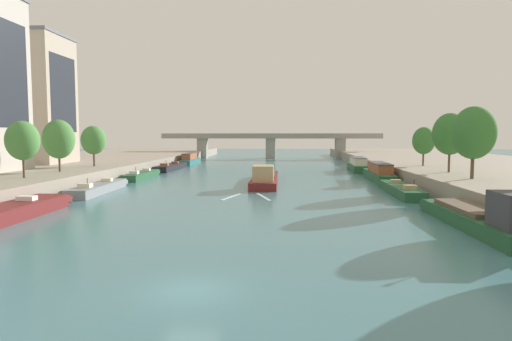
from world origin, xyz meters
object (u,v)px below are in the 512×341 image
object	(u,v)px
moored_boat_left_near	(99,188)
tree_right_end_of_row	(474,133)
tree_left_midway	(23,141)
tree_left_second	(59,139)
tree_right_third	(450,134)
barge_midriver	(265,178)
moored_boat_left_second	(142,175)
moored_boat_right_near	(481,217)
tree_left_nearest	(93,140)
moored_boat_left_end	(3,214)
tree_right_midway	(424,141)
bridge_far	(271,142)
moored_boat_right_second	(401,190)
moored_boat_left_midway	(190,159)
moored_boat_right_upstream	(357,165)
moored_boat_right_midway	(379,173)
moored_boat_left_upstream	(171,167)

from	to	relation	value
moored_boat_left_near	tree_right_end_of_row	size ratio (longest dim) A/B	1.81
tree_left_midway	tree_left_second	bearing A→B (deg)	91.74
tree_right_end_of_row	tree_right_third	bearing A→B (deg)	86.01
tree_left_second	barge_midriver	bearing A→B (deg)	13.16
barge_midriver	tree_right_third	xyz separation A→B (m)	(24.21, -3.94, 6.26)
moored_boat_left_second	moored_boat_right_near	xyz separation A→B (m)	(37.62, -36.55, 0.44)
moored_boat_left_second	tree_left_nearest	bearing A→B (deg)	-153.01
moored_boat_left_end	moored_boat_left_second	size ratio (longest dim) A/B	1.23
tree_right_end_of_row	tree_right_midway	bearing A→B (deg)	87.19
moored_boat_left_near	tree_right_third	xyz separation A→B (m)	(44.17, 6.32, 6.60)
moored_boat_left_near	moored_boat_left_second	distance (m)	17.29
moored_boat_left_end	bridge_far	bearing A→B (deg)	79.22
tree_left_second	moored_boat_left_second	bearing A→B (deg)	63.44
tree_left_second	moored_boat_left_near	bearing A→B (deg)	-29.48
moored_boat_right_near	moored_boat_right_second	xyz separation A→B (m)	(-0.71, 19.71, -0.41)
moored_boat_left_midway	tree_left_second	size ratio (longest dim) A/B	2.25
tree_left_nearest	tree_right_midway	size ratio (longest dim) A/B	1.03
moored_boat_right_near	moored_boat_right_upstream	size ratio (longest dim) A/B	1.14
moored_boat_right_midway	tree_left_midway	distance (m)	49.01
moored_boat_left_midway	moored_boat_right_upstream	world-z (taller)	moored_boat_right_upstream
tree_left_nearest	tree_right_third	world-z (taller)	tree_right_third
tree_left_nearest	tree_right_third	bearing A→B (deg)	-8.58
moored_boat_left_second	tree_left_midway	size ratio (longest dim) A/B	2.14
moored_boat_left_end	tree_left_nearest	size ratio (longest dim) A/B	2.71
moored_boat_left_second	moored_boat_left_midway	xyz separation A→B (m)	(0.27, 35.01, 0.58)
moored_boat_left_upstream	tree_left_midway	distance (m)	39.84
tree_left_midway	tree_right_third	world-z (taller)	tree_right_third
moored_boat_left_midway	tree_right_midway	xyz separation A→B (m)	(44.65, -33.92, 5.00)
tree_right_end_of_row	moored_boat_left_second	bearing A→B (deg)	156.03
moored_boat_right_near	tree_right_third	xyz separation A→B (m)	(6.89, 25.59, 6.17)
moored_boat_left_end	bridge_far	size ratio (longest dim) A/B	0.26
tree_left_nearest	moored_boat_left_end	bearing A→B (deg)	-78.13
moored_boat_right_upstream	tree_right_third	size ratio (longest dim) A/B	1.87
moored_boat_right_upstream	bridge_far	distance (m)	48.63
moored_boat_left_second	tree_left_nearest	world-z (taller)	tree_left_nearest
moored_boat_left_end	barge_midriver	bearing A→B (deg)	55.24
tree_right_third	tree_left_midway	bearing A→B (deg)	-168.04
moored_boat_left_end	tree_right_third	world-z (taller)	tree_right_third
moored_boat_left_second	moored_boat_right_second	xyz separation A→B (m)	(36.91, -16.85, 0.03)
moored_boat_right_second	tree_right_third	xyz separation A→B (m)	(7.60, 5.88, 6.58)
barge_midriver	tree_right_end_of_row	bearing A→B (deg)	-27.90
moored_boat_left_near	moored_boat_left_second	world-z (taller)	moored_boat_left_near
moored_boat_left_upstream	tree_left_midway	size ratio (longest dim) A/B	2.49
bridge_far	moored_boat_left_near	bearing A→B (deg)	-103.25
moored_boat_right_second	tree_right_third	world-z (taller)	tree_right_third
moored_boat_right_near	moored_boat_right_upstream	world-z (taller)	moored_boat_right_near
moored_boat_left_upstream	tree_left_second	distance (m)	31.75
moored_boat_left_near	tree_right_midway	xyz separation A→B (m)	(44.59, 18.37, 5.57)
moored_boat_left_upstream	moored_boat_right_upstream	size ratio (longest dim) A/B	1.11
moored_boat_left_upstream	moored_boat_right_upstream	bearing A→B (deg)	-0.71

